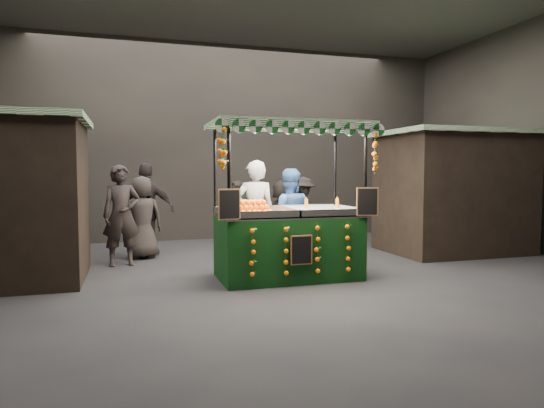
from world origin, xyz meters
name	(u,v)px	position (x,y,z in m)	size (l,w,h in m)	color
ground	(279,279)	(0.00, 0.00, 0.00)	(12.00, 12.00, 0.00)	black
market_hall	(279,66)	(0.00, 0.00, 3.38)	(12.10, 10.10, 5.05)	black
neighbour_stall_right	(453,191)	(4.40, 1.50, 1.31)	(3.00, 2.20, 2.60)	black
juice_stall	(289,231)	(0.17, 0.00, 0.78)	(2.59, 1.52, 2.51)	black
vendor_grey	(255,214)	(-0.13, 1.02, 0.97)	(0.77, 0.58, 1.93)	gray
vendor_blue	(289,217)	(0.52, 1.07, 0.89)	(1.02, 0.88, 1.79)	#2A4E89
shopper_0	(121,215)	(-2.44, 1.91, 0.93)	(0.73, 0.53, 1.86)	black
shopper_1	(401,205)	(4.28, 3.34, 0.91)	(1.00, 0.85, 1.82)	#2C2823
shopper_2	(147,209)	(-1.95, 2.83, 0.96)	(1.22, 0.84, 1.92)	#292321
shopper_3	(303,211)	(1.63, 3.29, 0.81)	(0.99, 1.20, 1.61)	black
shopper_4	(142,217)	(-2.06, 2.55, 0.82)	(0.90, 0.68, 1.65)	#2E2825
shopper_5	(283,216)	(0.87, 2.51, 0.78)	(0.74, 1.51, 1.56)	#282521
shopper_6	(235,212)	(0.18, 4.13, 0.76)	(0.41, 0.58, 1.51)	black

